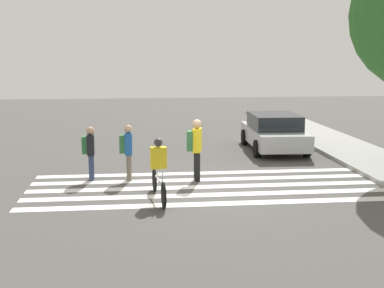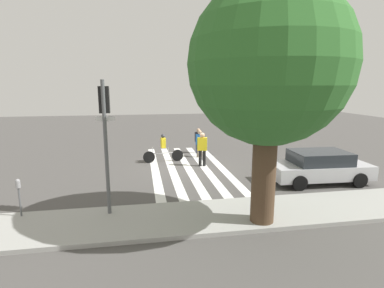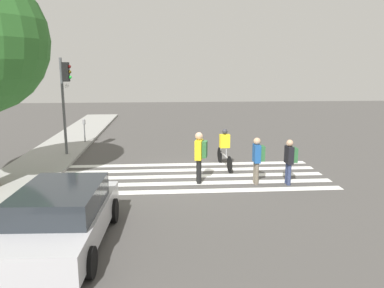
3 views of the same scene
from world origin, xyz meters
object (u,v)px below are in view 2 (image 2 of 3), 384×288
(pedestrian_adult_tall_backpack, at_px, (198,139))
(cyclist_far_lane, at_px, (163,147))
(traffic_light, at_px, (105,123))
(car_parked_dark_suv, at_px, (319,166))
(parking_meter, at_px, (19,190))
(pedestrian_adult_blue_shirt, at_px, (202,146))
(street_tree, at_px, (269,66))
(pedestrian_child_with_backpack, at_px, (199,141))

(pedestrian_adult_tall_backpack, bearing_deg, cyclist_far_lane, 36.94)
(traffic_light, bearing_deg, car_parked_dark_suv, -167.20)
(traffic_light, height_order, parking_meter, traffic_light)
(parking_meter, height_order, pedestrian_adult_blue_shirt, pedestrian_adult_blue_shirt)
(traffic_light, height_order, car_parked_dark_suv, traffic_light)
(street_tree, relative_size, pedestrian_child_with_backpack, 4.34)
(traffic_light, relative_size, pedestrian_adult_blue_shirt, 2.44)
(parking_meter, xyz_separation_m, cyclist_far_lane, (-5.13, -6.70, -0.17))
(parking_meter, distance_m, pedestrian_adult_blue_shirt, 9.00)
(pedestrian_child_with_backpack, relative_size, pedestrian_adult_blue_shirt, 0.91)
(pedestrian_adult_tall_backpack, bearing_deg, pedestrian_adult_blue_shirt, 80.58)
(parking_meter, distance_m, car_parked_dark_suv, 11.88)
(pedestrian_adult_blue_shirt, distance_m, cyclist_far_lane, 2.33)
(parking_meter, height_order, pedestrian_child_with_backpack, pedestrian_child_with_backpack)
(pedestrian_adult_blue_shirt, bearing_deg, pedestrian_adult_tall_backpack, -83.23)
(parking_meter, distance_m, pedestrian_adult_tall_backpack, 11.46)
(traffic_light, xyz_separation_m, cyclist_far_lane, (-2.33, -6.84, -2.27))
(traffic_light, bearing_deg, street_tree, 162.11)
(cyclist_far_lane, bearing_deg, traffic_light, 65.67)
(street_tree, distance_m, cyclist_far_lane, 9.57)
(pedestrian_child_with_backpack, relative_size, car_parked_dark_suv, 0.37)
(parking_meter, bearing_deg, car_parked_dark_suv, -170.81)
(cyclist_far_lane, bearing_deg, street_tree, 100.58)
(parking_meter, distance_m, pedestrian_child_with_backpack, 10.54)
(cyclist_far_lane, bearing_deg, car_parked_dark_suv, 138.41)
(traffic_light, bearing_deg, cyclist_far_lane, -108.85)
(street_tree, xyz_separation_m, car_parked_dark_suv, (-4.18, -3.56, -4.12))
(car_parked_dark_suv, bearing_deg, cyclist_far_lane, -33.87)
(traffic_light, distance_m, street_tree, 5.27)
(traffic_light, relative_size, cyclist_far_lane, 1.95)
(pedestrian_child_with_backpack, relative_size, cyclist_far_lane, 0.73)
(parking_meter, xyz_separation_m, pedestrian_child_with_backpack, (-7.38, -7.52, -0.06))
(pedestrian_child_with_backpack, xyz_separation_m, pedestrian_adult_blue_shirt, (0.26, 2.01, 0.10))
(traffic_light, bearing_deg, pedestrian_adult_tall_backpack, -118.37)
(pedestrian_adult_blue_shirt, distance_m, car_parked_dark_suv, 5.86)
(pedestrian_adult_tall_backpack, distance_m, pedestrian_child_with_backpack, 1.13)
(parking_meter, bearing_deg, pedestrian_adult_blue_shirt, -142.27)
(parking_meter, xyz_separation_m, pedestrian_adult_blue_shirt, (-7.12, -5.51, 0.04))
(traffic_light, bearing_deg, pedestrian_adult_blue_shirt, -127.45)
(traffic_light, xyz_separation_m, street_tree, (-4.74, 1.53, 1.71))
(street_tree, distance_m, car_parked_dark_suv, 6.86)
(street_tree, bearing_deg, parking_meter, -12.43)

